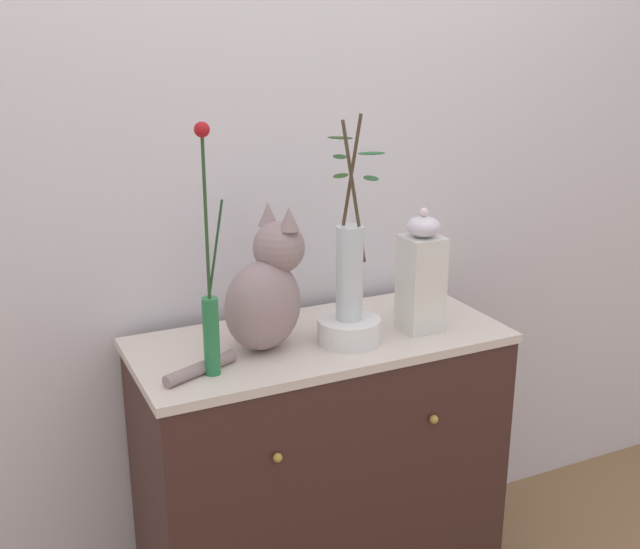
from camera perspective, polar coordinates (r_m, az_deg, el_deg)
wall_back at (r=2.32m, az=-3.28°, el=7.70°), size 4.40×0.08×2.60m
sideboard at (r=2.37m, az=0.00°, el=-14.48°), size 1.04×0.48×0.88m
cat_sitting at (r=2.04m, az=-3.99°, el=-1.25°), size 0.44×0.27×0.38m
vase_slim_green at (r=1.89m, az=-8.06°, el=-2.23°), size 0.06×0.04×0.62m
bowl_porcelain at (r=2.12m, az=2.13°, el=-4.09°), size 0.17×0.17×0.07m
vase_glass_clear at (r=2.06m, az=2.20°, el=0.75°), size 0.10×0.20×0.54m
jar_lidded_porcelain at (r=2.18m, az=7.44°, el=-0.06°), size 0.11×0.11×0.35m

